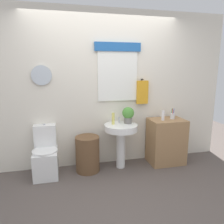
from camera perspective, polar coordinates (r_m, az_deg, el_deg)
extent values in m
plane|color=#564C47|center=(2.99, 2.19, -22.04)|extent=(8.00, 8.00, 0.00)
cube|color=silver|center=(3.62, -2.52, 6.01)|extent=(4.40, 0.10, 2.60)
cube|color=white|center=(3.60, 1.50, 9.59)|extent=(0.67, 0.03, 0.82)
cube|color=#235BA3|center=(3.60, 1.61, 17.12)|extent=(0.77, 0.04, 0.14)
cylinder|color=silver|center=(3.49, -18.42, 9.34)|extent=(0.31, 0.03, 0.31)
cylinder|color=black|center=(3.72, 8.14, 8.67)|extent=(0.02, 0.06, 0.02)
cube|color=gold|center=(3.72, 8.15, 5.27)|extent=(0.20, 0.05, 0.40)
cube|color=white|center=(3.57, -17.29, -12.92)|extent=(0.36, 0.50, 0.41)
cylinder|color=white|center=(3.43, -17.58, -9.98)|extent=(0.38, 0.38, 0.03)
cube|color=white|center=(3.59, -17.50, -6.13)|extent=(0.34, 0.18, 0.37)
cylinder|color=silver|center=(3.54, -17.69, -3.15)|extent=(0.04, 0.04, 0.02)
cylinder|color=brown|center=(3.54, -6.58, -11.11)|extent=(0.39, 0.39, 0.58)
cylinder|color=white|center=(3.63, 2.36, -9.90)|extent=(0.15, 0.15, 0.65)
cylinder|color=white|center=(3.51, 2.41, -4.20)|extent=(0.55, 0.55, 0.10)
cylinder|color=silver|center=(3.59, 1.91, -2.15)|extent=(0.03, 0.03, 0.10)
cube|color=#9E754C|center=(3.90, 14.32, -7.59)|extent=(0.60, 0.44, 0.79)
cylinder|color=#DBD166|center=(3.49, 0.31, -1.79)|extent=(0.05, 0.05, 0.19)
cylinder|color=slate|center=(3.57, 4.33, -2.26)|extent=(0.13, 0.13, 0.10)
sphere|color=#4C8E38|center=(3.55, 4.36, -0.25)|extent=(0.20, 0.20, 0.20)
cylinder|color=white|center=(3.69, 13.54, -0.92)|extent=(0.05, 0.05, 0.17)
cylinder|color=silver|center=(3.84, 15.92, -1.05)|extent=(0.08, 0.08, 0.10)
cylinder|color=blue|center=(3.84, 16.22, -0.39)|extent=(0.02, 0.03, 0.18)
cylinder|color=green|center=(3.84, 15.72, -0.35)|extent=(0.02, 0.02, 0.18)
cylinder|color=red|center=(3.82, 16.01, -0.45)|extent=(0.02, 0.01, 0.18)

